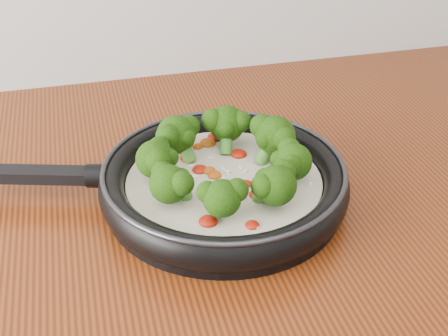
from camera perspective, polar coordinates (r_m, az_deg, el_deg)
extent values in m
cylinder|color=black|center=(0.77, 0.00, -2.76)|extent=(0.38, 0.38, 0.01)
torus|color=black|center=(0.76, 0.00, -1.31)|extent=(0.40, 0.40, 0.03)
torus|color=#2D2D33|center=(0.75, 0.00, 0.08)|extent=(0.39, 0.39, 0.01)
cube|color=black|center=(0.80, -17.89, -0.61)|extent=(0.19, 0.08, 0.02)
cylinder|color=black|center=(0.78, -12.06, -0.74)|extent=(0.04, 0.04, 0.03)
cylinder|color=beige|center=(0.76, 0.00, -1.74)|extent=(0.31, 0.31, 0.02)
ellipsoid|color=#A01507|center=(0.85, -0.83, 3.01)|extent=(0.03, 0.03, 0.01)
ellipsoid|color=#A01507|center=(0.73, 1.51, -2.34)|extent=(0.02, 0.02, 0.01)
ellipsoid|color=#B54A0B|center=(0.77, -1.47, -0.27)|extent=(0.02, 0.02, 0.01)
ellipsoid|color=#A01507|center=(0.73, -0.77, -2.36)|extent=(0.02, 0.02, 0.01)
ellipsoid|color=#A01507|center=(0.80, -3.53, 0.91)|extent=(0.03, 0.03, 0.01)
ellipsoid|color=#B54A0B|center=(0.83, -1.59, 2.44)|extent=(0.03, 0.03, 0.01)
ellipsoid|color=#A01507|center=(0.68, 2.76, -5.56)|extent=(0.02, 0.02, 0.01)
ellipsoid|color=#A01507|center=(0.81, 1.42, 1.35)|extent=(0.03, 0.03, 0.01)
ellipsoid|color=#B54A0B|center=(0.82, -2.60, 2.09)|extent=(0.02, 0.02, 0.01)
ellipsoid|color=#A01507|center=(0.74, 2.12, -1.55)|extent=(0.02, 0.02, 0.01)
ellipsoid|color=#A01507|center=(0.77, -2.36, -0.16)|extent=(0.02, 0.02, 0.01)
ellipsoid|color=#B54A0B|center=(0.78, 7.03, -0.12)|extent=(0.03, 0.03, 0.01)
ellipsoid|color=#A01507|center=(0.73, 3.29, -2.59)|extent=(0.03, 0.03, 0.01)
ellipsoid|color=#A01507|center=(0.73, 0.71, -2.40)|extent=(0.02, 0.02, 0.01)
ellipsoid|color=#B54A0B|center=(0.76, -0.93, -0.69)|extent=(0.03, 0.03, 0.01)
ellipsoid|color=#A01507|center=(0.68, -1.55, -5.21)|extent=(0.03, 0.03, 0.01)
ellipsoid|color=#A01507|center=(0.82, 5.77, 1.68)|extent=(0.02, 0.02, 0.01)
ellipsoid|color=white|center=(0.77, -1.79, -0.30)|extent=(0.01, 0.01, 0.00)
ellipsoid|color=white|center=(0.77, 4.06, -0.42)|extent=(0.01, 0.01, 0.00)
ellipsoid|color=white|center=(0.76, 0.02, -1.03)|extent=(0.01, 0.01, 0.00)
ellipsoid|color=white|center=(0.75, 0.02, -0.97)|extent=(0.01, 0.01, 0.00)
ellipsoid|color=white|center=(0.78, -3.08, 0.24)|extent=(0.01, 0.01, 0.00)
ellipsoid|color=white|center=(0.77, -7.15, -0.69)|extent=(0.01, 0.01, 0.00)
ellipsoid|color=white|center=(0.78, -7.10, 0.02)|extent=(0.01, 0.01, 0.00)
ellipsoid|color=white|center=(0.77, 0.34, -0.54)|extent=(0.01, 0.01, 0.00)
ellipsoid|color=white|center=(0.73, 3.70, -2.22)|extent=(0.01, 0.01, 0.00)
ellipsoid|color=white|center=(0.68, -1.84, -5.39)|extent=(0.01, 0.01, 0.00)
ellipsoid|color=white|center=(0.82, 4.14, 1.78)|extent=(0.01, 0.01, 0.00)
ellipsoid|color=white|center=(0.81, 5.37, 1.18)|extent=(0.01, 0.01, 0.00)
ellipsoid|color=white|center=(0.82, -4.88, 1.90)|extent=(0.01, 0.01, 0.00)
ellipsoid|color=white|center=(0.75, 8.37, -1.52)|extent=(0.01, 0.01, 0.00)
ellipsoid|color=white|center=(0.76, -2.81, -0.76)|extent=(0.01, 0.01, 0.00)
ellipsoid|color=white|center=(0.78, -0.08, -0.09)|extent=(0.01, 0.01, 0.00)
ellipsoid|color=white|center=(0.72, 1.88, -2.97)|extent=(0.01, 0.01, 0.00)
ellipsoid|color=white|center=(0.80, -1.32, 1.00)|extent=(0.01, 0.01, 0.00)
ellipsoid|color=white|center=(0.77, 2.17, -0.30)|extent=(0.01, 0.01, 0.00)
ellipsoid|color=white|center=(0.85, -0.30, 2.96)|extent=(0.01, 0.01, 0.00)
ellipsoid|color=white|center=(0.78, 1.61, 0.00)|extent=(0.00, 0.01, 0.00)
ellipsoid|color=white|center=(0.67, 3.08, -5.83)|extent=(0.01, 0.00, 0.00)
ellipsoid|color=white|center=(0.81, -2.74, 1.53)|extent=(0.01, 0.01, 0.00)
ellipsoid|color=white|center=(0.77, -2.59, -0.28)|extent=(0.01, 0.01, 0.00)
ellipsoid|color=white|center=(0.77, 0.32, -0.33)|extent=(0.01, 0.01, 0.00)
cylinder|color=#509430|center=(0.75, 5.37, -0.47)|extent=(0.04, 0.03, 0.04)
sphere|color=black|center=(0.74, 6.75, 0.61)|extent=(0.06, 0.06, 0.05)
sphere|color=black|center=(0.75, 6.34, 1.85)|extent=(0.04, 0.04, 0.03)
sphere|color=black|center=(0.72, 6.47, 0.28)|extent=(0.03, 0.03, 0.03)
sphere|color=black|center=(0.74, 5.38, 0.81)|extent=(0.03, 0.03, 0.02)
cylinder|color=#509430|center=(0.79, 4.02, 1.58)|extent=(0.04, 0.03, 0.04)
sphere|color=black|center=(0.79, 5.01, 3.13)|extent=(0.07, 0.07, 0.05)
sphere|color=black|center=(0.79, 3.72, 4.06)|extent=(0.04, 0.04, 0.03)
sphere|color=black|center=(0.77, 5.84, 2.84)|extent=(0.04, 0.04, 0.03)
sphere|color=black|center=(0.78, 4.06, 2.86)|extent=(0.03, 0.03, 0.03)
cylinder|color=#509430|center=(0.81, 0.22, 2.59)|extent=(0.03, 0.04, 0.04)
sphere|color=black|center=(0.81, 0.28, 4.35)|extent=(0.06, 0.06, 0.05)
sphere|color=black|center=(0.81, -1.10, 4.67)|extent=(0.04, 0.04, 0.03)
sphere|color=black|center=(0.81, 1.62, 4.56)|extent=(0.04, 0.04, 0.03)
sphere|color=black|center=(0.80, 0.22, 3.87)|extent=(0.03, 0.03, 0.03)
cylinder|color=#509430|center=(0.79, -3.73, 1.71)|extent=(0.03, 0.04, 0.04)
sphere|color=black|center=(0.79, -4.64, 3.26)|extent=(0.07, 0.07, 0.05)
sphere|color=black|center=(0.77, -5.45, 3.09)|extent=(0.04, 0.04, 0.03)
sphere|color=black|center=(0.80, -3.42, 4.05)|extent=(0.04, 0.04, 0.03)
sphere|color=black|center=(0.78, -3.76, 2.96)|extent=(0.03, 0.03, 0.03)
cylinder|color=#509430|center=(0.75, -5.35, -0.27)|extent=(0.03, 0.02, 0.04)
sphere|color=black|center=(0.74, -6.72, 0.85)|extent=(0.06, 0.06, 0.05)
sphere|color=black|center=(0.72, -6.40, 0.62)|extent=(0.04, 0.04, 0.03)
sphere|color=black|center=(0.75, -6.34, 1.97)|extent=(0.04, 0.04, 0.03)
sphere|color=black|center=(0.74, -5.36, 1.00)|extent=(0.03, 0.03, 0.02)
cylinder|color=#509430|center=(0.71, -4.23, -2.22)|extent=(0.04, 0.03, 0.04)
sphere|color=black|center=(0.70, -5.36, -1.58)|extent=(0.06, 0.06, 0.05)
sphere|color=black|center=(0.68, -4.11, -1.48)|extent=(0.04, 0.04, 0.03)
sphere|color=black|center=(0.71, -5.98, -0.46)|extent=(0.03, 0.03, 0.03)
sphere|color=black|center=(0.70, -4.20, -0.92)|extent=(0.03, 0.03, 0.02)
cylinder|color=#509430|center=(0.69, -0.15, -3.34)|extent=(0.02, 0.04, 0.04)
sphere|color=black|center=(0.67, -0.20, -2.98)|extent=(0.06, 0.06, 0.04)
sphere|color=black|center=(0.67, 1.25, -2.15)|extent=(0.03, 0.03, 0.03)
sphere|color=black|center=(0.67, -1.62, -2.34)|extent=(0.03, 0.03, 0.03)
sphere|color=black|center=(0.68, -0.15, -1.98)|extent=(0.03, 0.03, 0.02)
cylinder|color=#509430|center=(0.71, 3.94, -2.37)|extent=(0.03, 0.04, 0.04)
sphere|color=black|center=(0.69, 5.07, -1.70)|extent=(0.06, 0.06, 0.05)
sphere|color=black|center=(0.70, 5.76, -0.38)|extent=(0.04, 0.04, 0.03)
sphere|color=black|center=(0.67, 3.80, -1.74)|extent=(0.04, 0.04, 0.03)
sphere|color=black|center=(0.69, 4.01, -0.96)|extent=(0.03, 0.03, 0.02)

